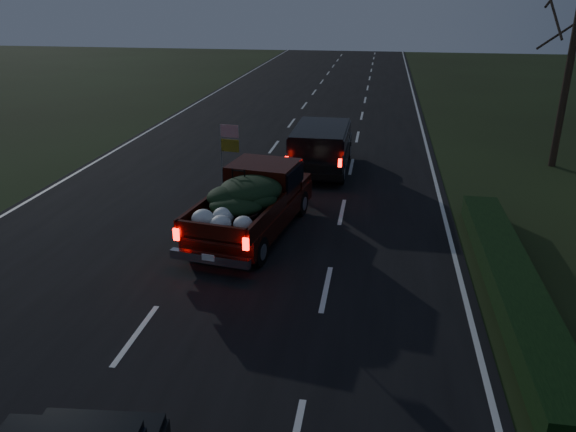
% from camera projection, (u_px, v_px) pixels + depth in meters
% --- Properties ---
extents(ground, '(120.00, 120.00, 0.00)m').
position_uv_depth(ground, '(136.00, 335.00, 11.34)').
color(ground, black).
rests_on(ground, ground).
extents(road_asphalt, '(14.00, 120.00, 0.02)m').
position_uv_depth(road_asphalt, '(136.00, 335.00, 11.34)').
color(road_asphalt, black).
rests_on(road_asphalt, ground).
extents(hedge_row, '(1.00, 10.00, 0.60)m').
position_uv_depth(hedge_row, '(512.00, 282.00, 12.80)').
color(hedge_row, black).
rests_on(hedge_row, ground).
extents(bare_tree_far, '(3.60, 3.60, 7.00)m').
position_uv_depth(bare_tree_far, '(576.00, 28.00, 20.49)').
color(bare_tree_far, black).
rests_on(bare_tree_far, ground).
extents(pickup_truck, '(2.78, 5.51, 2.77)m').
position_uv_depth(pickup_truck, '(253.00, 199.00, 15.80)').
color(pickup_truck, '#380E07').
rests_on(pickup_truck, ground).
extents(lead_suv, '(2.08, 4.94, 1.42)m').
position_uv_depth(lead_suv, '(321.00, 144.00, 21.39)').
color(lead_suv, black).
rests_on(lead_suv, ground).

